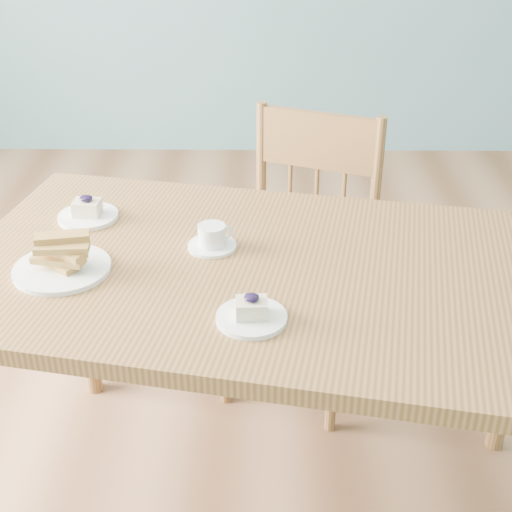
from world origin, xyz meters
TOP-DOWN VIEW (x-y plane):
  - dining_table at (-0.04, -0.24)m, footprint 1.60×1.10m
  - dining_chair at (0.08, 0.32)m, footprint 0.55×0.53m
  - cheesecake_plate_near at (-0.07, -0.46)m, footprint 0.15×0.15m
  - cheesecake_plate_far at (-0.51, 0.00)m, footprint 0.16×0.16m
  - coffee_cup at (-0.17, -0.15)m, footprint 0.12×0.12m
  - biscotti_plate at (-0.51, -0.27)m, footprint 0.23×0.23m

SIDE VIEW (x-z plane):
  - dining_chair at x=0.08m, z-range 0.01..0.95m
  - dining_table at x=-0.04m, z-range 0.31..1.10m
  - cheesecake_plate_near at x=-0.07m, z-range 0.77..0.83m
  - cheesecake_plate_far at x=-0.51m, z-range 0.77..0.83m
  - coffee_cup at x=-0.17m, z-range 0.78..0.84m
  - biscotti_plate at x=-0.51m, z-range 0.77..0.86m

